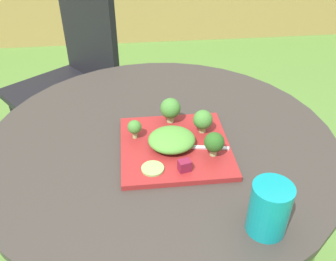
{
  "coord_description": "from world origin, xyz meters",
  "views": [
    {
      "loc": [
        -0.07,
        -0.79,
        1.31
      ],
      "look_at": [
        0.02,
        -0.03,
        0.76
      ],
      "focal_mm": 39.05,
      "sensor_mm": 36.0,
      "label": 1
    }
  ],
  "objects_px": {
    "drinking_glass": "(269,211)",
    "fork": "(192,147)",
    "salad_plate": "(175,147)",
    "patio_chair": "(73,70)"
  },
  "relations": [
    {
      "from": "drinking_glass",
      "to": "fork",
      "type": "xyz_separation_m",
      "value": [
        -0.11,
        0.26,
        -0.03
      ]
    },
    {
      "from": "patio_chair",
      "to": "salad_plate",
      "type": "relative_size",
      "value": 3.23
    },
    {
      "from": "patio_chair",
      "to": "fork",
      "type": "height_order",
      "value": "patio_chair"
    },
    {
      "from": "patio_chair",
      "to": "salad_plate",
      "type": "height_order",
      "value": "patio_chair"
    },
    {
      "from": "salad_plate",
      "to": "fork",
      "type": "distance_m",
      "value": 0.05
    },
    {
      "from": "salad_plate",
      "to": "fork",
      "type": "height_order",
      "value": "fork"
    },
    {
      "from": "patio_chair",
      "to": "drinking_glass",
      "type": "relative_size",
      "value": 7.91
    },
    {
      "from": "salad_plate",
      "to": "drinking_glass",
      "type": "relative_size",
      "value": 2.45
    },
    {
      "from": "fork",
      "to": "drinking_glass",
      "type": "bearing_deg",
      "value": -67.79
    },
    {
      "from": "drinking_glass",
      "to": "salad_plate",
      "type": "bearing_deg",
      "value": 118.15
    }
  ]
}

